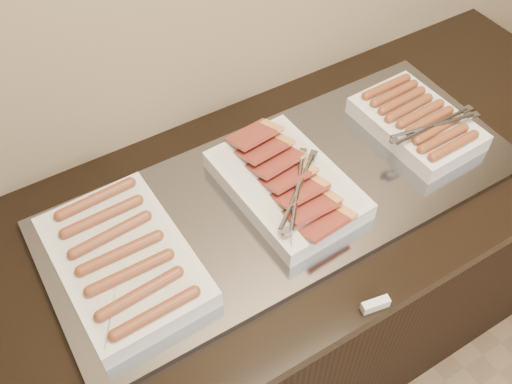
% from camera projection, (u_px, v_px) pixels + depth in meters
% --- Properties ---
extents(counter, '(2.06, 0.76, 0.90)m').
position_uv_depth(counter, '(277.00, 290.00, 1.76)').
color(counter, black).
rests_on(counter, ground).
extents(warming_tray, '(1.20, 0.50, 0.02)m').
position_uv_depth(warming_tray, '(287.00, 193.00, 1.42)').
color(warming_tray, gray).
rests_on(warming_tray, counter).
extents(dish_left, '(0.28, 0.41, 0.07)m').
position_uv_depth(dish_left, '(124.00, 260.00, 1.25)').
color(dish_left, silver).
rests_on(dish_left, warming_tray).
extents(dish_center, '(0.27, 0.41, 0.09)m').
position_uv_depth(dish_center, '(287.00, 184.00, 1.38)').
color(dish_center, silver).
rests_on(dish_center, warming_tray).
extents(dish_right, '(0.27, 0.33, 0.08)m').
position_uv_depth(dish_right, '(418.00, 122.00, 1.52)').
color(dish_right, silver).
rests_on(dish_right, warming_tray).
extents(label_holder, '(0.06, 0.03, 0.03)m').
position_uv_depth(label_holder, '(375.00, 305.00, 1.22)').
color(label_holder, silver).
rests_on(label_holder, counter).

